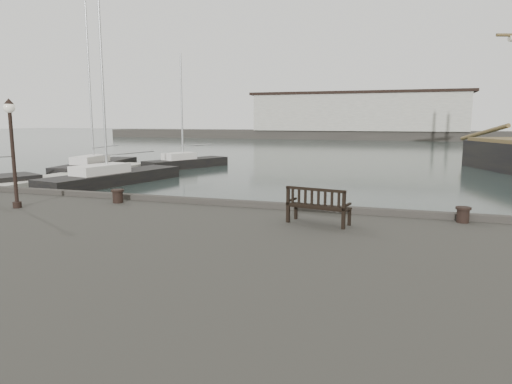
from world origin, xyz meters
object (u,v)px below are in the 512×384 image
yacht_c (114,180)px  bollard_left (118,196)px  lamp_post (12,138)px  yacht_b (97,168)px  bench (318,213)px  yacht_d (187,165)px  bollard_right (463,215)px

yacht_c → bollard_left: bearing=-42.5°
lamp_post → yacht_c: bearing=115.8°
yacht_b → bench: bearing=-51.6°
bench → yacht_d: bearing=135.5°
bollard_left → yacht_b: bearing=129.0°
yacht_b → yacht_d: bearing=30.8°
lamp_post → yacht_b: yacht_b is taller
bench → yacht_b: (-22.84, 20.73, -1.62)m
bollard_right → lamp_post: (-13.05, -2.12, 1.95)m
bench → bollard_left: bearing=-176.4°
bench → lamp_post: lamp_post is taller
yacht_b → yacht_d: 7.73m
bench → bollard_right: bench is taller
yacht_b → yacht_c: bearing=-55.3°
bench → yacht_c: yacht_c is taller
bollard_left → yacht_c: size_ratio=0.03×
bollard_right → yacht_c: (-20.37, 13.00, -1.53)m
yacht_b → yacht_c: 8.82m
bench → lamp_post: bearing=-163.6°
bollard_right → yacht_b: (-26.50, 19.32, -1.52)m
yacht_d → bollard_right: bearing=-26.5°
bollard_right → yacht_b: size_ratio=0.03×
bollard_right → yacht_d: 31.91m
bollard_right → lamp_post: lamp_post is taller
yacht_b → yacht_d: (5.91, 4.99, -0.01)m
bollard_right → yacht_d: (-20.60, 24.32, -1.54)m
yacht_b → yacht_d: size_ratio=1.33×
yacht_c → lamp_post: bearing=-52.9°
bench → yacht_b: 30.89m
bench → yacht_d: yacht_d is taller
lamp_post → yacht_c: (-7.31, 15.12, -3.48)m
bollard_left → yacht_b: size_ratio=0.03×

